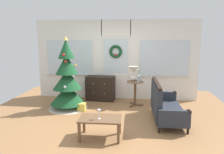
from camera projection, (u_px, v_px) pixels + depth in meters
ground_plane at (107, 122)px, 5.21m from camera, size 6.76×6.76×0.00m
back_wall_with_door at (116, 60)px, 7.00m from camera, size 5.20×0.19×2.55m
christmas_tree at (67, 83)px, 6.09m from camera, size 1.10×1.10×2.04m
dresser_cabinet at (100, 88)px, 6.94m from camera, size 0.93×0.49×0.78m
settee_sofa at (164, 105)px, 5.27m from camera, size 0.75×1.64×0.96m
side_table at (135, 89)px, 6.36m from camera, size 0.50×0.48×0.73m
table_lamp at (133, 71)px, 6.31m from camera, size 0.28×0.28×0.44m
flower_vase at (139, 78)px, 6.23m from camera, size 0.11×0.10×0.35m
coffee_table at (100, 121)px, 4.35m from camera, size 0.85×0.54×0.42m
wine_glass at (99, 112)px, 4.26m from camera, size 0.08×0.08×0.20m
gift_box at (82, 107)px, 5.99m from camera, size 0.21×0.19×0.21m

